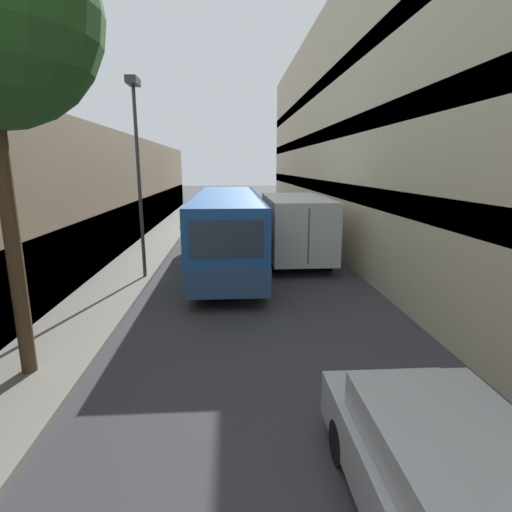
{
  "coord_description": "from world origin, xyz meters",
  "views": [
    {
      "loc": [
        -0.67,
        2.34,
        4.03
      ],
      "look_at": [
        0.01,
        13.14,
        1.6
      ],
      "focal_mm": 28.0,
      "sensor_mm": 36.0,
      "label": 1
    }
  ],
  "objects_px": {
    "car_hatchback": "(453,485)",
    "street_lamp": "(137,142)",
    "box_truck": "(292,224)",
    "bus": "(228,227)",
    "panel_van": "(209,207)"
  },
  "relations": [
    {
      "from": "car_hatchback",
      "to": "bus",
      "type": "relative_size",
      "value": 0.36
    },
    {
      "from": "bus",
      "to": "street_lamp",
      "type": "distance_m",
      "value": 4.96
    },
    {
      "from": "panel_van",
      "to": "street_lamp",
      "type": "bearing_deg",
      "value": -95.38
    },
    {
      "from": "car_hatchback",
      "to": "street_lamp",
      "type": "relative_size",
      "value": 0.63
    },
    {
      "from": "car_hatchback",
      "to": "panel_van",
      "type": "height_order",
      "value": "panel_van"
    },
    {
      "from": "bus",
      "to": "street_lamp",
      "type": "bearing_deg",
      "value": -143.89
    },
    {
      "from": "box_truck",
      "to": "car_hatchback",
      "type": "bearing_deg",
      "value": -91.72
    },
    {
      "from": "street_lamp",
      "to": "bus",
      "type": "bearing_deg",
      "value": 36.11
    },
    {
      "from": "bus",
      "to": "panel_van",
      "type": "bearing_deg",
      "value": 96.1
    },
    {
      "from": "car_hatchback",
      "to": "bus",
      "type": "distance_m",
      "value": 13.2
    },
    {
      "from": "box_truck",
      "to": "panel_van",
      "type": "distance_m",
      "value": 13.42
    },
    {
      "from": "car_hatchback",
      "to": "box_truck",
      "type": "distance_m",
      "value": 14.28
    },
    {
      "from": "box_truck",
      "to": "bus",
      "type": "bearing_deg",
      "value": -155.74
    },
    {
      "from": "car_hatchback",
      "to": "panel_van",
      "type": "distance_m",
      "value": 27.22
    },
    {
      "from": "car_hatchback",
      "to": "street_lamp",
      "type": "height_order",
      "value": "street_lamp"
    }
  ]
}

